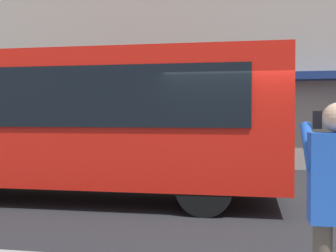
{
  "coord_description": "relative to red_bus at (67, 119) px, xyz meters",
  "views": [
    {
      "loc": [
        -0.24,
        8.22,
        1.75
      ],
      "look_at": [
        1.34,
        -0.14,
        1.55
      ],
      "focal_mm": 46.58,
      "sensor_mm": 36.0,
      "label": 1
    }
  ],
  "objects": [
    {
      "name": "ground_plane",
      "position": [
        -3.56,
        0.4,
        -1.68
      ],
      "size": [
        60.0,
        60.0,
        0.0
      ],
      "primitive_type": "plane",
      "color": "#232326"
    },
    {
      "name": "red_bus",
      "position": [
        0.0,
        0.0,
        0.0
      ],
      "size": [
        9.05,
        2.54,
        3.08
      ],
      "color": "red",
      "rests_on": "ground_plane"
    }
  ]
}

